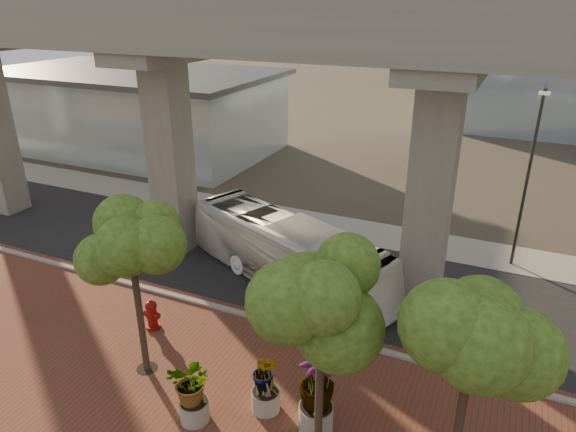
% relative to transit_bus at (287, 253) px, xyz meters
% --- Properties ---
extents(ground, '(160.00, 160.00, 0.00)m').
position_rel_transit_bus_xyz_m(ground, '(-0.43, -1.04, -1.48)').
color(ground, '#3E382D').
rests_on(ground, ground).
extents(brick_plaza, '(70.00, 13.00, 0.06)m').
position_rel_transit_bus_xyz_m(brick_plaza, '(-0.43, -9.04, -1.45)').
color(brick_plaza, brown).
rests_on(brick_plaza, ground).
extents(asphalt_road, '(90.00, 8.00, 0.04)m').
position_rel_transit_bus_xyz_m(asphalt_road, '(-0.43, 0.96, -1.46)').
color(asphalt_road, black).
rests_on(asphalt_road, ground).
extents(curb_strip, '(70.00, 0.25, 0.16)m').
position_rel_transit_bus_xyz_m(curb_strip, '(-0.43, -3.04, -1.40)').
color(curb_strip, gray).
rests_on(curb_strip, ground).
extents(far_sidewalk, '(90.00, 3.00, 0.06)m').
position_rel_transit_bus_xyz_m(far_sidewalk, '(-0.43, 6.46, -1.45)').
color(far_sidewalk, gray).
rests_on(far_sidewalk, ground).
extents(transit_viaduct, '(72.00, 5.60, 12.40)m').
position_rel_transit_bus_xyz_m(transit_viaduct, '(-0.43, 0.96, 5.80)').
color(transit_viaduct, gray).
rests_on(transit_viaduct, ground).
extents(station_pavilion, '(23.00, 13.00, 6.30)m').
position_rel_transit_bus_xyz_m(station_pavilion, '(-20.43, 14.96, 1.73)').
color(station_pavilion, '#ACBDC5').
rests_on(station_pavilion, ground).
extents(transit_bus, '(10.77, 6.48, 2.97)m').
position_rel_transit_bus_xyz_m(transit_bus, '(0.00, 0.00, 0.00)').
color(transit_bus, silver).
rests_on(transit_bus, ground).
extents(fire_hydrant, '(0.62, 0.56, 1.24)m').
position_rel_transit_bus_xyz_m(fire_hydrant, '(-3.20, -5.19, -0.83)').
color(fire_hydrant, maroon).
rests_on(fire_hydrant, ground).
extents(planter_front, '(1.92, 1.92, 2.12)m').
position_rel_transit_bus_xyz_m(planter_front, '(0.84, -8.40, -0.14)').
color(planter_front, gray).
rests_on(planter_front, ground).
extents(planter_right, '(2.46, 2.46, 2.63)m').
position_rel_transit_bus_xyz_m(planter_right, '(4.21, -7.21, 0.17)').
color(planter_right, '#A09E91').
rests_on(planter_right, ground).
extents(planter_left, '(1.91, 1.91, 2.11)m').
position_rel_transit_bus_xyz_m(planter_left, '(2.57, -7.16, -0.15)').
color(planter_left, '#ADA59C').
rests_on(planter_left, ground).
extents(street_tree_near_west, '(3.26, 3.26, 6.03)m').
position_rel_transit_bus_xyz_m(street_tree_near_west, '(-1.93, -7.16, 3.10)').
color(street_tree_near_west, '#443426').
rests_on(street_tree_near_west, ground).
extents(street_tree_near_east, '(3.57, 3.57, 6.41)m').
position_rel_transit_bus_xyz_m(street_tree_near_east, '(4.58, -8.01, 3.34)').
color(street_tree_near_east, '#443426').
rests_on(street_tree_near_east, ground).
extents(street_tree_far_east, '(3.39, 3.39, 6.33)m').
position_rel_transit_bus_xyz_m(street_tree_far_east, '(8.04, -7.71, 3.34)').
color(street_tree_far_east, '#443426').
rests_on(street_tree_far_east, ground).
extents(streetlamp_west, '(0.37, 1.07, 7.38)m').
position_rel_transit_bus_xyz_m(streetlamp_west, '(-9.30, 5.18, 2.83)').
color(streetlamp_west, '#29282D').
rests_on(streetlamp_west, ground).
extents(streetlamp_east, '(0.41, 1.20, 8.28)m').
position_rel_transit_bus_xyz_m(streetlamp_east, '(8.92, 5.80, 3.35)').
color(streetlamp_east, '#29292E').
rests_on(streetlamp_east, ground).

